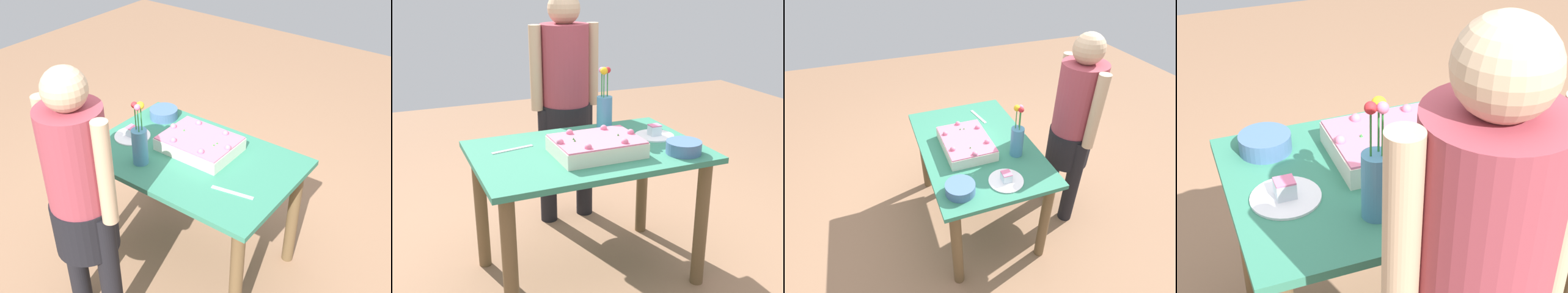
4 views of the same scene
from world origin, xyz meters
TOP-DOWN VIEW (x-y plane):
  - ground_plane at (0.00, 0.00)m, footprint 8.00×8.00m
  - dining_table at (0.00, 0.00)m, footprint 1.17×0.77m
  - sheet_cake at (0.01, -0.08)m, footprint 0.42×0.32m
  - serving_plate_with_slice at (0.42, 0.04)m, footprint 0.22×0.22m
  - cake_knife at (-0.36, 0.14)m, footprint 0.23×0.06m
  - flower_vase at (0.19, 0.22)m, footprint 0.09×0.09m
  - fruit_bowl at (0.42, -0.24)m, footprint 0.18×0.18m
  - person_standing at (0.14, 0.69)m, footprint 0.45×0.31m

SIDE VIEW (x-z plane):
  - ground_plane at x=0.00m, z-range 0.00..0.00m
  - dining_table at x=0.00m, z-range 0.23..0.97m
  - cake_knife at x=-0.36m, z-range 0.74..0.74m
  - serving_plate_with_slice at x=0.42m, z-range 0.72..0.79m
  - fruit_bowl at x=0.42m, z-range 0.74..0.80m
  - sheet_cake at x=0.01m, z-range 0.73..0.83m
  - person_standing at x=0.14m, z-range 0.11..1.60m
  - flower_vase at x=0.19m, z-range 0.68..1.05m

